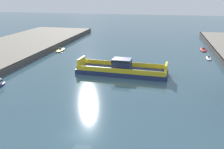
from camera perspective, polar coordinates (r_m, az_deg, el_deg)
The scene contains 5 objects.
ground_plane at distance 34.61m, azimuth -7.47°, elevation -13.82°, with size 400.00×400.00×0.00m, color #385666.
chain_ferry at distance 58.15m, azimuth 2.32°, elevation 1.21°, with size 21.94×7.16×3.75m.
moored_boat_near_left at distance 77.34m, azimuth 21.75°, elevation 3.59°, with size 1.68×4.96×0.91m.
moored_boat_mid_right at distance 88.70m, azimuth 20.68°, elevation 5.51°, with size 2.02×6.63×0.95m.
moored_boat_far_left at distance 84.06m, azimuth -12.00°, elevation 5.65°, with size 2.28×6.31×0.99m.
Camera 1 is at (10.45, -27.36, 18.44)m, focal length 38.92 mm.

